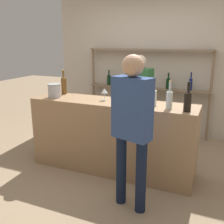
# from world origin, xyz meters

# --- Properties ---
(ground_plane) EXTENTS (16.00, 16.00, 0.00)m
(ground_plane) POSITION_xyz_m (0.00, 0.00, 0.00)
(ground_plane) COLOR #9E8466
(bar_counter) EXTENTS (2.25, 0.57, 0.99)m
(bar_counter) POSITION_xyz_m (0.00, 0.00, 0.49)
(bar_counter) COLOR #997551
(bar_counter) RESTS_ON ground_plane
(back_wall) EXTENTS (3.85, 0.12, 2.80)m
(back_wall) POSITION_xyz_m (0.00, 1.88, 1.40)
(back_wall) COLOR beige
(back_wall) RESTS_ON ground_plane
(back_shelf) EXTENTS (2.35, 0.18, 1.62)m
(back_shelf) POSITION_xyz_m (-0.01, 1.70, 1.09)
(back_shelf) COLOR #897056
(back_shelf) RESTS_ON ground_plane
(counter_bottle_0) EXTENTS (0.08, 0.08, 0.34)m
(counter_bottle_0) POSITION_xyz_m (0.99, -0.15, 1.12)
(counter_bottle_0) COLOR black
(counter_bottle_0) RESTS_ON bar_counter
(counter_bottle_1) EXTENTS (0.07, 0.07, 0.31)m
(counter_bottle_1) POSITION_xyz_m (0.57, -0.04, 1.11)
(counter_bottle_1) COLOR silver
(counter_bottle_1) RESTS_ON bar_counter
(counter_bottle_2) EXTENTS (0.07, 0.07, 0.34)m
(counter_bottle_2) POSITION_xyz_m (0.77, -0.10, 1.11)
(counter_bottle_2) COLOR silver
(counter_bottle_2) RESTS_ON bar_counter
(counter_bottle_3) EXTENTS (0.08, 0.08, 0.36)m
(counter_bottle_3) POSITION_xyz_m (-0.86, 0.18, 1.13)
(counter_bottle_3) COLOR brown
(counter_bottle_3) RESTS_ON bar_counter
(wine_glass) EXTENTS (0.09, 0.09, 0.16)m
(wine_glass) POSITION_xyz_m (-0.13, 0.03, 1.11)
(wine_glass) COLOR silver
(wine_glass) RESTS_ON bar_counter
(ice_bucket) EXTENTS (0.19, 0.19, 0.19)m
(ice_bucket) POSITION_xyz_m (-0.85, -0.08, 1.08)
(ice_bucket) COLOR #B2B2B7
(ice_bucket) RESTS_ON bar_counter
(cork_jar) EXTENTS (0.13, 0.13, 0.15)m
(cork_jar) POSITION_xyz_m (0.19, -0.07, 1.06)
(cork_jar) COLOR silver
(cork_jar) RESTS_ON bar_counter
(server_behind_counter) EXTENTS (0.46, 0.29, 1.55)m
(server_behind_counter) POSITION_xyz_m (0.08, 0.92, 0.91)
(server_behind_counter) COLOR black
(server_behind_counter) RESTS_ON ground_plane
(customer_right) EXTENTS (0.43, 0.28, 1.64)m
(customer_right) POSITION_xyz_m (0.53, -0.72, 0.98)
(customer_right) COLOR #121C33
(customer_right) RESTS_ON ground_plane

